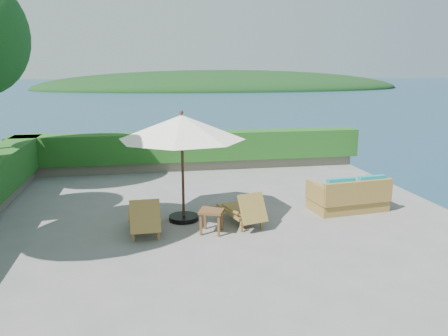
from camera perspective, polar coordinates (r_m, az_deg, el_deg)
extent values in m
plane|color=gray|center=(10.57, -0.83, -6.83)|extent=(12.00, 12.00, 0.00)
cube|color=#60594C|center=(11.19, -0.80, -14.34)|extent=(12.00, 12.00, 3.00)
plane|color=#18354B|center=(11.92, -0.78, -20.56)|extent=(600.00, 600.00, 0.00)
ellipsoid|color=black|center=(152.31, -0.24, 10.33)|extent=(126.00, 57.60, 12.60)
cube|color=slate|center=(15.87, -4.17, 0.49)|extent=(12.00, 0.60, 0.36)
cube|color=#204B15|center=(15.74, -4.21, 2.88)|extent=(12.40, 0.90, 1.00)
cylinder|color=black|center=(10.61, -5.27, -6.50)|extent=(0.84, 0.84, 0.11)
cylinder|color=#362013|center=(10.27, -5.41, -0.10)|extent=(0.08, 0.08, 2.54)
cone|color=white|center=(10.10, -5.53, 5.35)|extent=(3.47, 3.47, 0.56)
sphere|color=#362013|center=(10.06, -5.57, 7.24)|extent=(0.11, 0.11, 0.09)
cube|color=olive|center=(9.48, -11.81, -8.70)|extent=(0.06, 0.06, 0.25)
cube|color=olive|center=(9.49, -8.55, -8.53)|extent=(0.06, 0.06, 0.25)
cube|color=olive|center=(10.55, -11.90, -6.45)|extent=(0.06, 0.06, 0.25)
cube|color=olive|center=(10.56, -8.99, -6.31)|extent=(0.06, 0.06, 0.25)
cube|color=olive|center=(10.05, -10.38, -6.39)|extent=(0.67, 1.26, 0.09)
cube|color=olive|center=(9.29, -10.27, -6.26)|extent=(0.64, 0.42, 0.67)
cube|color=olive|center=(9.82, -12.27, -6.05)|extent=(0.09, 0.81, 0.05)
cube|color=olive|center=(9.84, -8.47, -5.86)|extent=(0.09, 0.81, 0.05)
cube|color=olive|center=(9.81, 2.31, -7.71)|extent=(0.07, 0.07, 0.24)
cube|color=olive|center=(10.04, 4.90, -7.24)|extent=(0.07, 0.07, 0.24)
cube|color=olive|center=(10.73, -0.47, -5.87)|extent=(0.07, 0.07, 0.24)
cube|color=olive|center=(10.94, 1.96, -5.49)|extent=(0.07, 0.07, 0.24)
cube|color=olive|center=(10.40, 1.89, -5.58)|extent=(0.90, 1.31, 0.08)
cube|color=olive|center=(9.75, 3.79, -5.29)|extent=(0.68, 0.53, 0.64)
cube|color=olive|center=(10.07, 0.81, -5.38)|extent=(0.26, 0.76, 0.05)
cube|color=olive|center=(10.35, 3.90, -4.90)|extent=(0.26, 0.76, 0.05)
cube|color=brown|center=(9.59, -3.04, -7.42)|extent=(0.06, 0.06, 0.48)
cube|color=brown|center=(9.50, -0.70, -7.58)|extent=(0.06, 0.06, 0.48)
cube|color=brown|center=(9.95, -2.48, -6.65)|extent=(0.06, 0.06, 0.48)
cube|color=brown|center=(9.87, -0.23, -6.80)|extent=(0.06, 0.06, 0.48)
cube|color=brown|center=(9.64, -1.62, -5.60)|extent=(0.66, 0.66, 0.06)
cube|color=olive|center=(11.73, 15.81, -4.26)|extent=(1.99, 1.16, 0.42)
cube|color=olive|center=(11.27, 17.13, -3.08)|extent=(1.90, 0.37, 0.58)
cube|color=olive|center=(11.19, 12.00, -3.19)|extent=(0.24, 0.95, 0.47)
cube|color=olive|center=(12.15, 19.50, -2.38)|extent=(0.24, 0.95, 0.47)
cube|color=teal|center=(11.46, 13.90, -2.96)|extent=(0.90, 0.85, 0.19)
cube|color=teal|center=(11.93, 17.55, -2.57)|extent=(0.90, 0.85, 0.19)
cube|color=teal|center=(11.08, 14.99, -2.26)|extent=(0.75, 0.23, 0.38)
cube|color=teal|center=(11.56, 18.71, -1.89)|extent=(0.75, 0.23, 0.38)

